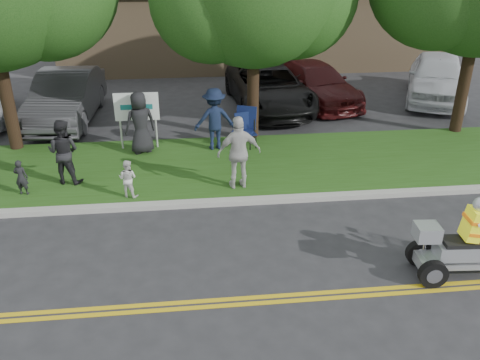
{
  "coord_description": "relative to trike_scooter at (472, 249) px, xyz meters",
  "views": [
    {
      "loc": [
        -1.48,
        -7.45,
        5.73
      ],
      "look_at": [
        -0.45,
        2.0,
        1.13
      ],
      "focal_mm": 38.0,
      "sensor_mm": 36.0,
      "label": 1
    }
  ],
  "objects": [
    {
      "name": "ground",
      "position": [
        -3.58,
        0.16,
        -0.57
      ],
      "size": [
        120.0,
        120.0,
        0.0
      ],
      "primitive_type": "plane",
      "color": "#28282B",
      "rests_on": "ground"
    },
    {
      "name": "centerline_near",
      "position": [
        -3.58,
        -0.42,
        -0.56
      ],
      "size": [
        60.0,
        0.1,
        0.01
      ],
      "primitive_type": "cube",
      "color": "gold",
      "rests_on": "ground"
    },
    {
      "name": "centerline_far",
      "position": [
        -3.58,
        -0.26,
        -0.56
      ],
      "size": [
        60.0,
        0.1,
        0.01
      ],
      "primitive_type": "cube",
      "color": "gold",
      "rests_on": "ground"
    },
    {
      "name": "curb",
      "position": [
        -3.58,
        3.21,
        -0.51
      ],
      "size": [
        60.0,
        0.25,
        0.12
      ],
      "primitive_type": "cube",
      "color": "#A8A89E",
      "rests_on": "ground"
    },
    {
      "name": "grass_verge",
      "position": [
        -3.58,
        5.36,
        -0.51
      ],
      "size": [
        60.0,
        4.0,
        0.1
      ],
      "primitive_type": "cube",
      "color": "#254D14",
      "rests_on": "ground"
    },
    {
      "name": "commercial_building",
      "position": [
        -1.58,
        19.14,
        1.44
      ],
      "size": [
        18.0,
        8.2,
        4.0
      ],
      "color": "#9E7F5B",
      "rests_on": "ground"
    },
    {
      "name": "business_sign",
      "position": [
        -6.48,
        6.76,
        0.69
      ],
      "size": [
        1.25,
        0.06,
        1.75
      ],
      "color": "silver",
      "rests_on": "ground"
    },
    {
      "name": "trike_scooter",
      "position": [
        0.0,
        0.0,
        0.0
      ],
      "size": [
        2.48,
        0.85,
        1.62
      ],
      "rotation": [
        0.0,
        0.0,
        -0.07
      ],
      "color": "black",
      "rests_on": "ground"
    },
    {
      "name": "lawn_chair_a",
      "position": [
        -3.4,
        6.68,
        0.18
      ],
      "size": [
        0.79,
        0.8,
        1.14
      ],
      "rotation": [
        0.0,
        0.0,
        -0.39
      ],
      "color": "black",
      "rests_on": "grass_verge"
    },
    {
      "name": "lawn_chair_b",
      "position": [
        -3.42,
        6.59,
        0.09
      ],
      "size": [
        0.64,
        0.65,
        0.99
      ],
      "rotation": [
        0.0,
        0.0,
        0.26
      ],
      "color": "black",
      "rests_on": "grass_verge"
    },
    {
      "name": "spectator_adult_mid",
      "position": [
        -8.14,
        4.64,
        0.36
      ],
      "size": [
        0.92,
        0.79,
        1.64
      ],
      "primitive_type": "imported",
      "rotation": [
        0.0,
        0.0,
        2.9
      ],
      "color": "black",
      "rests_on": "grass_verge"
    },
    {
      "name": "spectator_adult_right",
      "position": [
        -3.87,
        3.9,
        0.45
      ],
      "size": [
        1.11,
        0.58,
        1.82
      ],
      "primitive_type": "imported",
      "rotation": [
        0.0,
        0.0,
        3.27
      ],
      "color": "beige",
      "rests_on": "grass_verge"
    },
    {
      "name": "spectator_chair_a",
      "position": [
        -4.3,
        6.49,
        0.43
      ],
      "size": [
        1.22,
        0.79,
        1.79
      ],
      "primitive_type": "imported",
      "rotation": [
        0.0,
        0.0,
        3.26
      ],
      "color": "#141D37",
      "rests_on": "grass_verge"
    },
    {
      "name": "spectator_chair_b",
      "position": [
        -6.39,
        6.42,
        0.42
      ],
      "size": [
        1.01,
        0.85,
        1.77
      ],
      "primitive_type": "imported",
      "rotation": [
        0.0,
        0.0,
        3.54
      ],
      "color": "black",
      "rests_on": "grass_verge"
    },
    {
      "name": "child_left",
      "position": [
        -9.06,
        4.07,
        -0.02
      ],
      "size": [
        0.35,
        0.26,
        0.88
      ],
      "primitive_type": "imported",
      "rotation": [
        0.0,
        0.0,
        2.99
      ],
      "color": "black",
      "rests_on": "grass_verge"
    },
    {
      "name": "child_right",
      "position": [
        -6.53,
        3.68,
        0.0
      ],
      "size": [
        0.54,
        0.49,
        0.92
      ],
      "primitive_type": "imported",
      "rotation": [
        0.0,
        0.0,
        2.78
      ],
      "color": "silver",
      "rests_on": "grass_verge"
    },
    {
      "name": "parked_car_left",
      "position": [
        -9.08,
        9.76,
        0.27
      ],
      "size": [
        1.98,
        5.13,
        1.67
      ],
      "primitive_type": "imported",
      "rotation": [
        0.0,
        0.0,
        -0.04
      ],
      "color": "#333336",
      "rests_on": "ground"
    },
    {
      "name": "parked_car_mid",
      "position": [
        -2.08,
        10.45,
        0.19
      ],
      "size": [
        2.89,
        5.63,
        1.52
      ],
      "primitive_type": "imported",
      "rotation": [
        0.0,
        0.0,
        0.07
      ],
      "color": "black",
      "rests_on": "ground"
    },
    {
      "name": "parked_car_right",
      "position": [
        -0.22,
        10.98,
        0.14
      ],
      "size": [
        3.12,
        5.21,
        1.41
      ],
      "primitive_type": "imported",
      "rotation": [
        0.0,
        0.0,
        0.25
      ],
      "color": "#451011",
      "rests_on": "ground"
    },
    {
      "name": "parked_car_far_right",
      "position": [
        4.42,
        10.78,
        0.31
      ],
      "size": [
        4.01,
        5.53,
        1.75
      ],
      "primitive_type": "imported",
      "rotation": [
        0.0,
        0.0,
        -0.43
      ],
      "color": "silver",
      "rests_on": "ground"
    }
  ]
}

